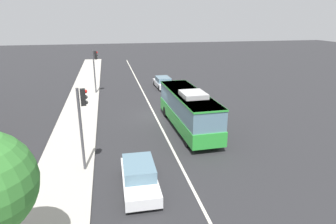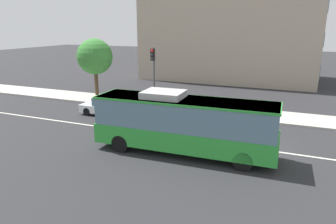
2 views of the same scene
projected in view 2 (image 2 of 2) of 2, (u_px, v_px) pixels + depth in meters
ground_plane at (254, 149)px, 18.09m from camera, size 160.00×160.00×0.00m
sidewalk_kerb at (266, 116)px, 24.40m from camera, size 80.00×3.47×0.14m
lane_centre_line at (254, 149)px, 18.09m from camera, size 76.00×0.16×0.01m
transit_bus at (184, 122)px, 17.03m from camera, size 10.08×2.83×3.46m
sedan_white_ahead at (109, 106)px, 24.70m from camera, size 4.52×1.86×1.46m
traffic_light_near_corner at (153, 68)px, 25.60m from camera, size 0.34×0.62×5.20m
street_tree_kerbside_left at (95, 57)px, 30.53m from camera, size 3.50×3.50×5.74m
office_block_background at (232, 27)px, 41.12m from camera, size 22.10×12.84×13.60m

